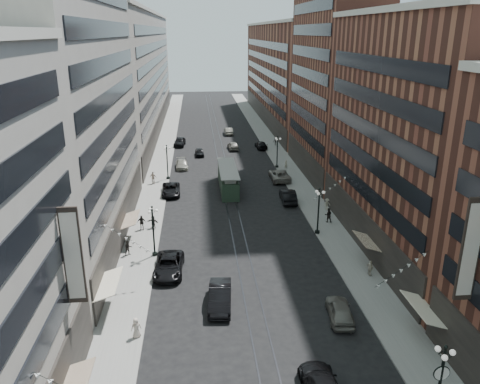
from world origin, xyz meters
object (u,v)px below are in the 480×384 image
object	(u,v)px
car_4	(340,310)
pedestrian_extra_2	(142,223)
streetcar	(228,179)
pedestrian_extra_0	(327,204)
car_9	(180,142)
car_11	(279,175)
car_8	(182,164)
car_14	(228,131)
pedestrian_1	(136,328)
pedestrian_2	(128,248)
car_12	(261,145)
car_10	(288,196)
lamppost_sw_mid	(167,161)
pedestrian_6	(153,178)
car_7	(171,190)
lamppost_se_far	(319,209)
pedestrian_7	(328,215)
car_13	(200,152)
car_extra_0	(233,146)
pedestrian_4	(370,268)
lamppost_se_near	(440,381)
lamppost_sw_far	(153,229)
pedestrian_9	(276,141)
car_2	(169,265)
lamppost_se_mid	(277,151)
car_5	(220,297)
pedestrian_5	(153,222)

from	to	relation	value
car_4	pedestrian_extra_2	bearing A→B (deg)	-40.64
streetcar	pedestrian_extra_0	bearing A→B (deg)	-39.63
car_9	car_11	world-z (taller)	car_9
car_8	pedestrian_extra_2	xyz separation A→B (m)	(-4.10, -26.43, 0.33)
streetcar	car_14	world-z (taller)	streetcar
pedestrian_1	pedestrian_2	xyz separation A→B (m)	(-2.44, 14.19, -0.01)
car_12	car_10	bearing A→B (deg)	85.78
lamppost_sw_mid	car_4	xyz separation A→B (m)	(16.00, -39.80, -2.30)
car_4	pedestrian_6	bearing A→B (deg)	-57.30
streetcar	car_7	size ratio (longest dim) A/B	2.14
car_4	car_12	bearing A→B (deg)	-84.64
streetcar	car_8	distance (m)	13.88
lamppost_se_far	car_9	xyz separation A→B (m)	(-17.19, 46.18, -2.22)
lamppost_se_far	car_8	distance (m)	33.69
pedestrian_7	lamppost_se_far	bearing A→B (deg)	65.58
car_13	car_extra_0	world-z (taller)	car_extra_0
pedestrian_4	pedestrian_6	xyz separation A→B (m)	(-23.02, 30.98, 0.17)
lamppost_se_near	car_13	size ratio (longest dim) A/B	1.36
lamppost_sw_far	car_4	world-z (taller)	lamppost_sw_far
pedestrian_2	car_8	xyz separation A→B (m)	(4.79, 33.06, -0.24)
lamppost_sw_mid	lamppost_se_far	distance (m)	29.45
lamppost_sw_far	pedestrian_9	bearing A→B (deg)	66.60
car_extra_0	car_2	bearing A→B (deg)	74.20
car_11	lamppost_sw_far	bearing A→B (deg)	54.41
pedestrian_4	pedestrian_7	world-z (taller)	pedestrian_7
lamppost_sw_far	car_13	xyz separation A→B (m)	(5.19, 41.66, -2.41)
car_9	car_13	size ratio (longest dim) A/B	1.28
car_8	car_13	world-z (taller)	car_8
car_11	lamppost_se_mid	bearing A→B (deg)	-97.03
car_2	pedestrian_2	xyz separation A→B (m)	(-4.40, 4.00, 0.14)
car_2	car_10	distance (m)	24.28
lamppost_se_mid	car_8	bearing A→B (deg)	175.23
pedestrian_7	car_13	bearing A→B (deg)	-55.97
car_2	car_11	bearing A→B (deg)	63.47
lamppost_se_far	car_5	xyz separation A→B (m)	(-12.08, -13.97, -2.20)
car_5	car_extra_0	bearing A→B (deg)	88.83
pedestrian_1	pedestrian_5	xyz separation A→B (m)	(-0.44, 21.18, -0.04)
lamppost_se_far	pedestrian_4	world-z (taller)	lamppost_se_far
car_9	car_13	xyz separation A→B (m)	(3.98, -8.53, -0.19)
lamppost_se_far	car_7	distance (m)	23.67
lamppost_se_near	car_11	bearing A→B (deg)	90.93
car_2	car_10	bearing A→B (deg)	53.12
streetcar	car_10	world-z (taller)	streetcar
car_9	pedestrian_9	world-z (taller)	pedestrian_9
lamppost_se_near	pedestrian_1	size ratio (longest dim) A/B	3.39
pedestrian_extra_2	pedestrian_1	bearing A→B (deg)	-84.72
lamppost_sw_far	car_8	world-z (taller)	lamppost_sw_far
pedestrian_5	pedestrian_7	xyz separation A→B (m)	(21.28, -0.16, 0.15)
pedestrian_1	lamppost_se_near	bearing A→B (deg)	133.67
car_5	car_14	xyz separation A→B (m)	(5.67, 70.45, -0.11)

